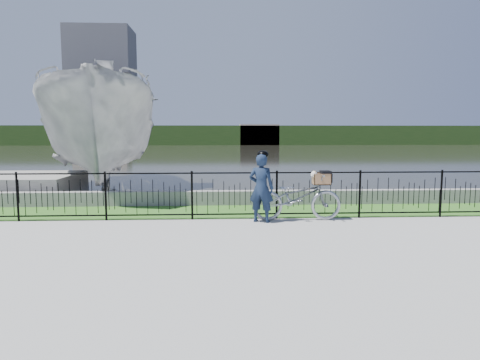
{
  "coord_description": "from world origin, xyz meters",
  "views": [
    {
      "loc": [
        -0.38,
        -8.36,
        2.06
      ],
      "look_at": [
        0.1,
        1.0,
        1.0
      ],
      "focal_mm": 32.0,
      "sensor_mm": 36.0,
      "label": 1
    }
  ],
  "objects": [
    {
      "name": "quay_wall",
      "position": [
        0.0,
        3.6,
        0.2
      ],
      "size": [
        60.0,
        0.3,
        0.4
      ],
      "primitive_type": "cube",
      "color": "gray",
      "rests_on": "ground"
    },
    {
      "name": "boat_near",
      "position": [
        -4.5,
        7.38,
        2.04
      ],
      "size": [
        5.77,
        10.58,
        5.67
      ],
      "color": "#AAAAAA",
      "rests_on": "water"
    },
    {
      "name": "bicycle_rig",
      "position": [
        1.45,
        1.4,
        0.55
      ],
      "size": [
        2.07,
        0.72,
        1.18
      ],
      "color": "#A1A5AC",
      "rests_on": "ground"
    },
    {
      "name": "far_building_left",
      "position": [
        -18.0,
        58.0,
        2.0
      ],
      "size": [
        8.0,
        4.0,
        4.0
      ],
      "primitive_type": "cube",
      "color": "#A89687",
      "rests_on": "ground"
    },
    {
      "name": "ground",
      "position": [
        0.0,
        0.0,
        0.0
      ],
      "size": [
        120.0,
        120.0,
        0.0
      ],
      "primitive_type": "plane",
      "color": "#969691",
      "rests_on": "ground"
    },
    {
      "name": "far_building_right",
      "position": [
        6.0,
        58.5,
        1.6
      ],
      "size": [
        6.0,
        3.0,
        3.2
      ],
      "primitive_type": "cube",
      "color": "#A89687",
      "rests_on": "ground"
    },
    {
      "name": "water",
      "position": [
        0.0,
        33.0,
        0.0
      ],
      "size": [
        120.0,
        120.0,
        0.0
      ],
      "primitive_type": "plane",
      "color": "black",
      "rests_on": "ground"
    },
    {
      "name": "cyclist",
      "position": [
        0.59,
        1.24,
        0.81
      ],
      "size": [
        0.67,
        0.55,
        1.64
      ],
      "color": "#15223A",
      "rests_on": "ground"
    },
    {
      "name": "fence",
      "position": [
        0.0,
        1.6,
        0.58
      ],
      "size": [
        14.0,
        0.06,
        1.15
      ],
      "primitive_type": null,
      "color": "black",
      "rests_on": "ground"
    },
    {
      "name": "far_treeline",
      "position": [
        0.0,
        60.0,
        1.5
      ],
      "size": [
        120.0,
        6.0,
        3.0
      ],
      "primitive_type": "cube",
      "color": "#29461B",
      "rests_on": "ground"
    },
    {
      "name": "grass_strip",
      "position": [
        0.0,
        2.6,
        0.0
      ],
      "size": [
        60.0,
        2.0,
        0.01
      ],
      "primitive_type": "cube",
      "color": "#346720",
      "rests_on": "ground"
    }
  ]
}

